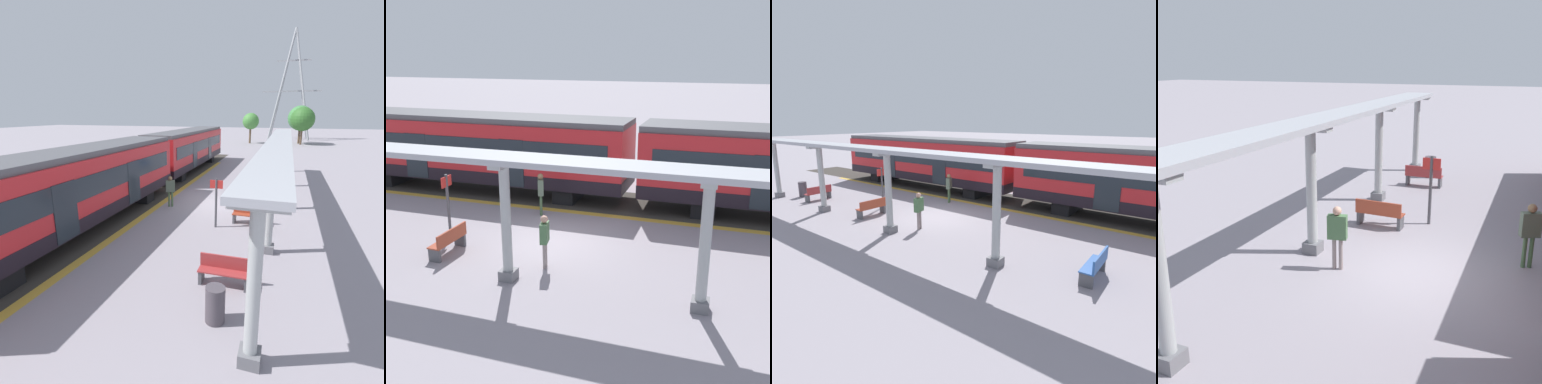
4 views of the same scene
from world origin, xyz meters
The scene contains 22 objects.
ground_plane centered at (0.00, 0.00, 0.00)m, with size 176.00×176.00×0.00m, color gray.
tactile_edge_strip centered at (-3.16, 0.00, 0.00)m, with size 0.37×27.50×0.01m, color gold.
trackbed centered at (-4.95, 0.00, 0.00)m, with size 3.20×39.50×0.01m, color #38332D.
train_near_carriage centered at (-4.94, -5.51, 1.83)m, with size 2.65×14.18×3.48m.
train_far_carriage centered at (-4.94, 9.25, 1.83)m, with size 2.65×14.18×3.48m.
canopy_pillar_nearest centered at (2.90, -10.54, 1.73)m, with size 1.10×0.44×3.42m.
canopy_pillar_second centered at (2.90, -5.36, 1.73)m, with size 1.10×0.44×3.42m.
canopy_pillar_third centered at (2.90, -0.10, 1.73)m, with size 1.10×0.44×3.42m.
canopy_pillar_fourth centered at (2.90, 5.15, 1.73)m, with size 1.10×0.44×3.42m.
canopy_pillar_fifth centered at (2.90, 10.72, 1.73)m, with size 1.10×0.44×3.42m.
canopy_beam centered at (2.90, 0.09, 3.50)m, with size 1.20×22.06×0.16m, color #A8AAB2.
bench_near_end centered at (1.83, 8.01, 0.44)m, with size 1.50×0.45×0.86m.
bench_mid_platform centered at (1.81, -7.88, 0.44)m, with size 1.51×0.46×0.86m.
bench_far_end centered at (1.90, -2.66, 0.44)m, with size 1.52×0.50×0.86m.
trash_bin centered at (1.94, -9.53, 0.46)m, with size 0.48×0.48×0.93m, color #4A434B.
platform_info_sign centered at (0.53, -3.53, 1.33)m, with size 0.56×0.10×2.20m.
passenger_waiting_near_edge centered at (-2.47, -1.35, 1.04)m, with size 0.53×0.39×1.67m.
passenger_by_the_benches centered at (1.85, 0.58, 1.02)m, with size 0.50×0.30×1.63m.
electricity_pylon centered at (3.26, 44.60, 9.80)m, with size 10.42×7.36×19.30m.
tree_left_background centered at (-2.69, 34.59, 3.53)m, with size 2.65×2.65×4.88m.
tree_right_background centered at (5.27, 34.71, 3.93)m, with size 3.69×3.69×5.79m.
tree_centre_background centered at (5.00, 36.46, 4.06)m, with size 3.95×3.95×6.04m.
Camera 1 is at (3.28, -15.56, 4.92)m, focal length 27.67 mm.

